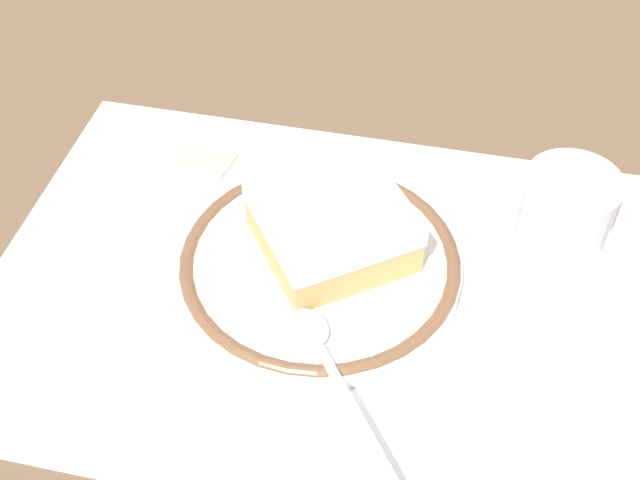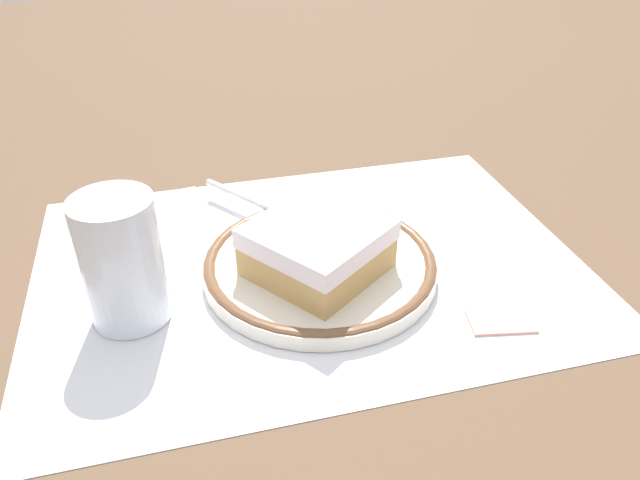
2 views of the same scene
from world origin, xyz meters
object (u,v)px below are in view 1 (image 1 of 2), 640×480
cake_slice (336,226)px  napkin (511,445)px  sugar_packet (202,157)px  plate (320,264)px  spoon (326,358)px  cup (556,246)px

cake_slice → napkin: (0.13, -0.13, -0.03)m
cake_slice → sugar_packet: 0.16m
plate → spoon: size_ratio=1.68×
plate → spoon: 0.09m
cake_slice → sugar_packet: size_ratio=2.70×
sugar_packet → napkin: bearing=-38.7°
spoon → plate: bearing=104.9°
spoon → sugar_packet: 0.23m
plate → napkin: 0.18m
spoon → sugar_packet: size_ratio=2.40×
cup → plate: bearing=-173.5°
spoon → cup: (0.13, 0.10, 0.03)m
cake_slice → plate: bearing=-123.0°
spoon → sugar_packet: (-0.14, 0.18, -0.01)m
plate → cup: cup is taller
cake_slice → napkin: cake_slice is taller
plate → sugar_packet: (-0.12, 0.10, -0.01)m
plate → sugar_packet: size_ratio=4.01×
plate → cup: size_ratio=1.94×
plate → spoon: bearing=-75.1°
spoon → cup: size_ratio=1.16×
spoon → cup: cup is taller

